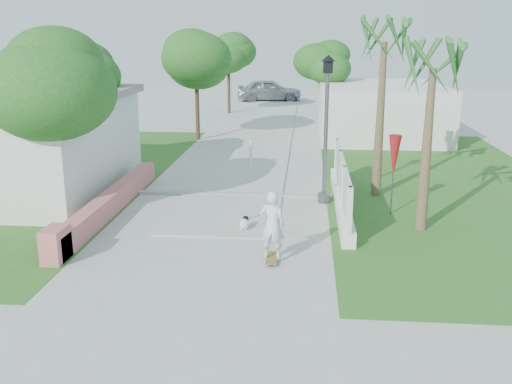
# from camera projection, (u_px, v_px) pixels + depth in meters

# --- Properties ---
(ground) EXTENTS (90.00, 90.00, 0.00)m
(ground) POSITION_uv_depth(u_px,v_px,m) (198.00, 270.00, 12.56)
(ground) COLOR #B7B7B2
(ground) RESTS_ON ground
(path_strip) EXTENTS (3.20, 36.00, 0.06)m
(path_strip) POSITION_uv_depth(u_px,v_px,m) (265.00, 127.00, 31.75)
(path_strip) COLOR #B7B7B2
(path_strip) RESTS_ON ground
(curb) EXTENTS (6.50, 0.25, 0.10)m
(curb) POSITION_uv_depth(u_px,v_px,m) (232.00, 194.00, 18.31)
(curb) COLOR #999993
(curb) RESTS_ON ground
(grass_left) EXTENTS (8.00, 20.00, 0.01)m
(grass_left) POSITION_uv_depth(u_px,v_px,m) (50.00, 176.00, 20.83)
(grass_left) COLOR #2F641F
(grass_left) RESTS_ON ground
(grass_right) EXTENTS (8.00, 20.00, 0.01)m
(grass_right) POSITION_uv_depth(u_px,v_px,m) (441.00, 185.00, 19.64)
(grass_right) COLOR #2F641F
(grass_right) RESTS_ON ground
(pink_wall) EXTENTS (0.45, 8.20, 0.80)m
(pink_wall) POSITION_uv_depth(u_px,v_px,m) (106.00, 206.00, 16.17)
(pink_wall) COLOR #D3726C
(pink_wall) RESTS_ON ground
(lattice_fence) EXTENTS (0.35, 7.00, 1.50)m
(lattice_fence) POSITION_uv_depth(u_px,v_px,m) (341.00, 190.00, 16.93)
(lattice_fence) COLOR white
(lattice_fence) RESTS_ON ground
(building_right) EXTENTS (6.00, 8.00, 2.60)m
(building_right) POSITION_uv_depth(u_px,v_px,m) (379.00, 110.00, 28.98)
(building_right) COLOR silver
(building_right) RESTS_ON ground
(street_lamp) EXTENTS (0.44, 0.44, 4.44)m
(street_lamp) POSITION_uv_depth(u_px,v_px,m) (326.00, 124.00, 16.95)
(street_lamp) COLOR #59595E
(street_lamp) RESTS_ON ground
(bollard) EXTENTS (0.14, 0.14, 1.09)m
(bollard) POSITION_uv_depth(u_px,v_px,m) (251.00, 153.00, 21.99)
(bollard) COLOR white
(bollard) RESTS_ON ground
(patio_umbrella) EXTENTS (0.36, 0.36, 2.30)m
(patio_umbrella) POSITION_uv_depth(u_px,v_px,m) (394.00, 157.00, 16.02)
(patio_umbrella) COLOR #59595E
(patio_umbrella) RESTS_ON ground
(tree_left_near) EXTENTS (3.60, 3.60, 5.28)m
(tree_left_near) POSITION_uv_depth(u_px,v_px,m) (45.00, 82.00, 14.78)
(tree_left_near) COLOR #4C3826
(tree_left_near) RESTS_ON ground
(tree_left_mid) EXTENTS (3.20, 3.20, 4.85)m
(tree_left_mid) POSITION_uv_depth(u_px,v_px,m) (87.00, 79.00, 20.24)
(tree_left_mid) COLOR #4C3826
(tree_left_mid) RESTS_ON ground
(tree_path_left) EXTENTS (3.40, 3.40, 5.23)m
(tree_path_left) POSITION_uv_depth(u_px,v_px,m) (196.00, 60.00, 27.14)
(tree_path_left) COLOR #4C3826
(tree_path_left) RESTS_ON ground
(tree_path_right) EXTENTS (3.00, 3.00, 4.79)m
(tree_path_right) POSITION_uv_depth(u_px,v_px,m) (325.00, 64.00, 30.54)
(tree_path_right) COLOR #4C3826
(tree_path_right) RESTS_ON ground
(tree_path_far) EXTENTS (3.20, 3.20, 5.17)m
(tree_path_far) POSITION_uv_depth(u_px,v_px,m) (229.00, 54.00, 36.72)
(tree_path_far) COLOR #4C3826
(tree_path_far) RESTS_ON ground
(palm_far) EXTENTS (1.80, 1.80, 5.30)m
(palm_far) POSITION_uv_depth(u_px,v_px,m) (384.00, 52.00, 17.21)
(palm_far) COLOR brown
(palm_far) RESTS_ON ground
(palm_near) EXTENTS (1.80, 1.80, 4.70)m
(palm_near) POSITION_uv_depth(u_px,v_px,m) (432.00, 78.00, 14.12)
(palm_near) COLOR brown
(palm_near) RESTS_ON ground
(skateboarder) EXTENTS (1.16, 2.64, 1.66)m
(skateboarder) POSITION_uv_depth(u_px,v_px,m) (257.00, 219.00, 13.69)
(skateboarder) COLOR olive
(skateboarder) RESTS_ON ground
(dog) EXTENTS (0.28, 0.55, 0.38)m
(dog) POSITION_uv_depth(u_px,v_px,m) (245.00, 223.00, 15.01)
(dog) COLOR white
(dog) RESTS_ON ground
(parked_car) EXTENTS (5.11, 2.41, 1.69)m
(parked_car) POSITION_uv_depth(u_px,v_px,m) (269.00, 90.00, 44.23)
(parked_car) COLOR #A3A7AB
(parked_car) RESTS_ON ground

